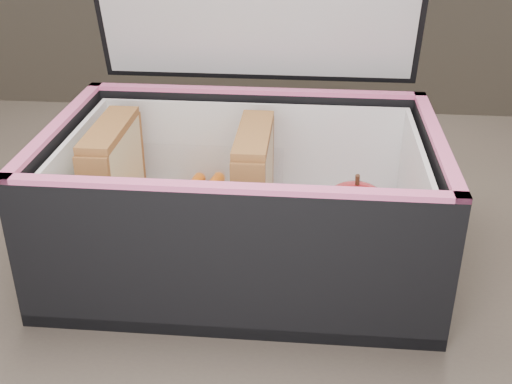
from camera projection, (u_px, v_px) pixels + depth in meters
kitchen_table at (239, 339)px, 0.62m from camera, size 1.20×0.80×0.75m
lunch_bag at (244, 188)px, 0.55m from camera, size 0.32×0.27×0.32m
plastic_tub at (185, 207)px, 0.57m from camera, size 0.17×0.12×0.07m
sandwich_left at (115, 183)px, 0.56m from camera, size 0.03×0.10×0.11m
sandwich_right at (254, 188)px, 0.55m from camera, size 0.03×0.10×0.11m
carrot_sticks at (184, 220)px, 0.57m from camera, size 0.06×0.16×0.03m
paper_napkin at (345, 246)px, 0.57m from camera, size 0.08×0.09×0.01m
red_apple at (355, 216)px, 0.55m from camera, size 0.08×0.08×0.07m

